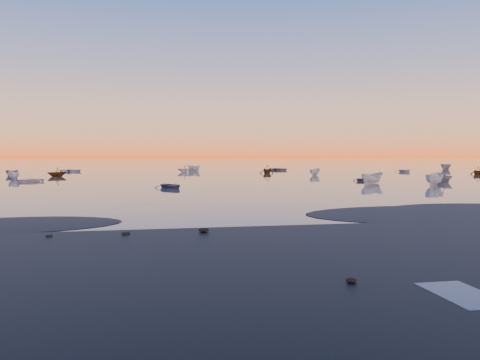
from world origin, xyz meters
name	(u,v)px	position (x,y,z in m)	size (l,w,h in m)	color
ground	(191,168)	(0.00, 100.00, 0.00)	(600.00, 600.00, 0.00)	#675E56
mud_lobes	(326,220)	(0.00, -1.00, 0.01)	(140.00, 6.00, 0.07)	black
moored_fleet	(212,176)	(0.00, 53.00, 0.00)	(124.00, 58.00, 1.20)	silver
boat_near_center	(372,183)	(18.11, 29.82, 0.00)	(4.23, 1.79, 1.47)	silver
boat_near_right	(442,182)	(29.52, 31.93, 0.00)	(3.78, 1.70, 1.32)	gray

